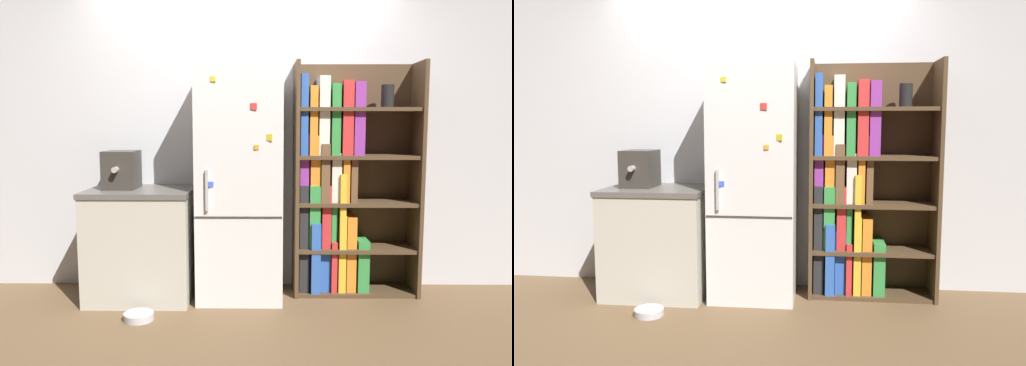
% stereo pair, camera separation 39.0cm
% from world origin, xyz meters
% --- Properties ---
extents(ground_plane, '(16.00, 16.00, 0.00)m').
position_xyz_m(ground_plane, '(0.00, 0.00, 0.00)').
color(ground_plane, brown).
extents(wall_back, '(8.00, 0.05, 2.60)m').
position_xyz_m(wall_back, '(0.00, 0.47, 1.30)').
color(wall_back, silver).
rests_on(wall_back, ground_plane).
extents(refrigerator, '(0.65, 0.61, 1.83)m').
position_xyz_m(refrigerator, '(-0.00, 0.16, 0.91)').
color(refrigerator, silver).
rests_on(refrigerator, ground_plane).
extents(bookshelf, '(0.99, 0.37, 1.86)m').
position_xyz_m(bookshelf, '(0.80, 0.29, 0.86)').
color(bookshelf, '#4C3823').
rests_on(bookshelf, ground_plane).
extents(kitchen_counter, '(0.81, 0.66, 0.87)m').
position_xyz_m(kitchen_counter, '(-0.78, 0.13, 0.44)').
color(kitchen_counter, '#BCB7A8').
rests_on(kitchen_counter, ground_plane).
extents(espresso_machine, '(0.25, 0.36, 0.30)m').
position_xyz_m(espresso_machine, '(-0.93, 0.16, 1.02)').
color(espresso_machine, '#38332D').
rests_on(espresso_machine, kitchen_counter).
extents(pet_bowl, '(0.21, 0.21, 0.05)m').
position_xyz_m(pet_bowl, '(-0.70, -0.36, 0.03)').
color(pet_bowl, '#B7B7BC').
rests_on(pet_bowl, ground_plane).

